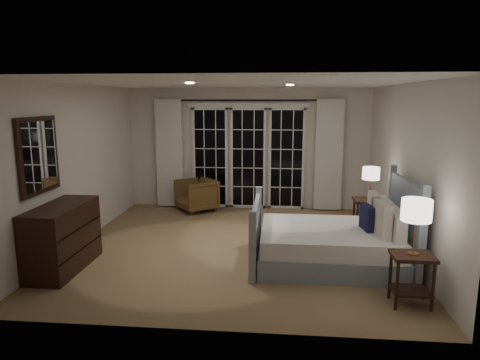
# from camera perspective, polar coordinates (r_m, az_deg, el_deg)

# --- Properties ---
(floor) EXTENTS (5.00, 5.00, 0.00)m
(floor) POSITION_cam_1_polar(r_m,az_deg,el_deg) (6.79, -0.52, -8.81)
(floor) COLOR olive
(floor) RESTS_ON ground
(ceiling) EXTENTS (5.00, 5.00, 0.00)m
(ceiling) POSITION_cam_1_polar(r_m,az_deg,el_deg) (6.40, -0.56, 12.78)
(ceiling) COLOR white
(ceiling) RESTS_ON wall_back
(wall_left) EXTENTS (0.02, 5.00, 2.50)m
(wall_left) POSITION_cam_1_polar(r_m,az_deg,el_deg) (7.18, -20.82, 1.85)
(wall_left) COLOR silver
(wall_left) RESTS_ON floor
(wall_right) EXTENTS (0.02, 5.00, 2.50)m
(wall_right) POSITION_cam_1_polar(r_m,az_deg,el_deg) (6.70, 21.24, 1.23)
(wall_right) COLOR silver
(wall_right) RESTS_ON floor
(wall_back) EXTENTS (5.00, 0.02, 2.50)m
(wall_back) POSITION_cam_1_polar(r_m,az_deg,el_deg) (8.95, 1.11, 4.18)
(wall_back) COLOR silver
(wall_back) RESTS_ON floor
(wall_front) EXTENTS (5.00, 0.02, 2.50)m
(wall_front) POSITION_cam_1_polar(r_m,az_deg,el_deg) (4.05, -4.18, -3.92)
(wall_front) COLOR silver
(wall_front) RESTS_ON floor
(french_doors) EXTENTS (2.50, 0.04, 2.20)m
(french_doors) POSITION_cam_1_polar(r_m,az_deg,el_deg) (8.93, 1.08, 3.13)
(french_doors) COLOR black
(french_doors) RESTS_ON wall_back
(curtain_rod) EXTENTS (3.50, 0.03, 0.03)m
(curtain_rod) POSITION_cam_1_polar(r_m,az_deg,el_deg) (8.79, 1.08, 10.60)
(curtain_rod) COLOR black
(curtain_rod) RESTS_ON wall_back
(curtain_left) EXTENTS (0.55, 0.10, 2.25)m
(curtain_left) POSITION_cam_1_polar(r_m,az_deg,el_deg) (9.11, -9.38, 3.53)
(curtain_left) COLOR white
(curtain_left) RESTS_ON curtain_rod
(curtain_right) EXTENTS (0.55, 0.10, 2.25)m
(curtain_right) POSITION_cam_1_polar(r_m,az_deg,el_deg) (8.87, 11.75, 3.25)
(curtain_right) COLOR white
(curtain_right) RESTS_ON curtain_rod
(downlight_a) EXTENTS (0.12, 0.12, 0.01)m
(downlight_a) POSITION_cam_1_polar(r_m,az_deg,el_deg) (6.97, 6.68, 12.46)
(downlight_a) COLOR white
(downlight_a) RESTS_ON ceiling
(downlight_b) EXTENTS (0.12, 0.12, 0.01)m
(downlight_b) POSITION_cam_1_polar(r_m,az_deg,el_deg) (6.10, -6.72, 12.72)
(downlight_b) COLOR white
(downlight_b) RESTS_ON ceiling
(bed) EXTENTS (2.08, 1.48, 1.20)m
(bed) POSITION_cam_1_polar(r_m,az_deg,el_deg) (6.15, 12.32, -8.10)
(bed) COLOR gray
(bed) RESTS_ON floor
(nightstand_left) EXTENTS (0.45, 0.36, 0.59)m
(nightstand_left) POSITION_cam_1_polar(r_m,az_deg,el_deg) (5.21, 21.92, -11.31)
(nightstand_left) COLOR black
(nightstand_left) RESTS_ON floor
(nightstand_right) EXTENTS (0.51, 0.41, 0.66)m
(nightstand_right) POSITION_cam_1_polar(r_m,az_deg,el_deg) (7.38, 16.80, -4.16)
(nightstand_right) COLOR black
(nightstand_right) RESTS_ON floor
(lamp_left) EXTENTS (0.32, 0.32, 0.62)m
(lamp_left) POSITION_cam_1_polar(r_m,az_deg,el_deg) (5.00, 22.48, -3.80)
(lamp_left) COLOR #B57E48
(lamp_left) RESTS_ON nightstand_left
(lamp_right) EXTENTS (0.27, 0.27, 0.53)m
(lamp_right) POSITION_cam_1_polar(r_m,az_deg,el_deg) (7.24, 17.07, 0.79)
(lamp_right) COLOR #B57E48
(lamp_right) RESTS_ON nightstand_right
(armchair) EXTENTS (1.00, 1.00, 0.66)m
(armchair) POSITION_cam_1_polar(r_m,az_deg,el_deg) (8.85, -5.82, -2.01)
(armchair) COLOR brown
(armchair) RESTS_ON floor
(dresser) EXTENTS (0.53, 1.25, 0.89)m
(dresser) POSITION_cam_1_polar(r_m,az_deg,el_deg) (6.26, -22.57, -7.08)
(dresser) COLOR black
(dresser) RESTS_ON floor
(mirror) EXTENTS (0.05, 0.85, 1.00)m
(mirror) POSITION_cam_1_polar(r_m,az_deg,el_deg) (6.15, -25.26, 2.97)
(mirror) COLOR black
(mirror) RESTS_ON wall_left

